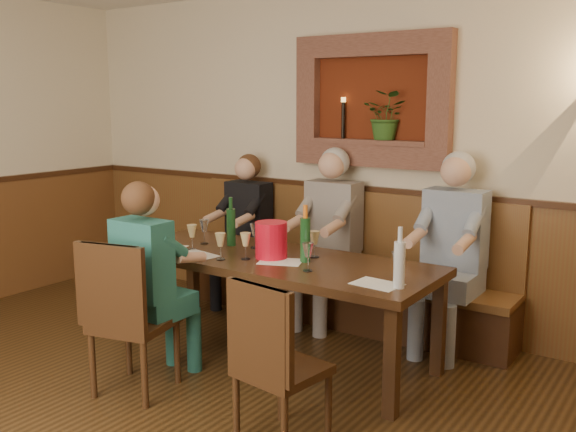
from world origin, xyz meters
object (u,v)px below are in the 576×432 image
at_px(dining_table, 273,267).
at_px(chair_near_right, 280,397).
at_px(wine_bottle_green_a, 305,239).
at_px(water_bottle, 399,263).
at_px(person_chair_front, 154,300).
at_px(chair_near_left, 134,348).
at_px(person_bench_left, 243,244).
at_px(person_bench_right, 449,270).
at_px(wine_bottle_green_b, 231,226).
at_px(person_bench_mid, 327,252).
at_px(spittoon_bucket, 271,240).
at_px(bench, 337,283).

xyz_separation_m(dining_table, chair_near_right, (0.74, -0.97, -0.40)).
relative_size(wine_bottle_green_a, water_bottle, 1.07).
xyz_separation_m(dining_table, person_chair_front, (-0.40, -0.78, -0.12)).
distance_m(chair_near_left, wine_bottle_green_a, 1.35).
relative_size(person_bench_left, person_chair_front, 1.02).
height_order(chair_near_right, wine_bottle_green_a, wine_bottle_green_a).
relative_size(person_bench_right, wine_bottle_green_b, 3.96).
distance_m(person_bench_mid, water_bottle, 1.55).
relative_size(person_bench_left, person_bench_right, 0.93).
relative_size(person_chair_front, water_bottle, 3.65).
bearing_deg(spittoon_bucket, wine_bottle_green_a, 9.62).
distance_m(chair_near_left, wine_bottle_green_b, 1.26).
bearing_deg(spittoon_bucket, person_bench_right, 40.98).
xyz_separation_m(chair_near_right, person_chair_front, (-1.15, 0.20, 0.28)).
xyz_separation_m(chair_near_left, chair_near_right, (1.14, 0.00, -0.02)).
xyz_separation_m(chair_near_left, person_bench_mid, (0.36, 1.81, 0.32)).
height_order(bench, person_bench_mid, person_bench_mid).
xyz_separation_m(bench, person_chair_front, (-0.40, -1.72, 0.23)).
height_order(chair_near_left, person_chair_front, person_chair_front).
bearing_deg(person_bench_mid, spittoon_bucket, -86.78).
bearing_deg(chair_near_right, person_bench_mid, 121.31).
relative_size(spittoon_bucket, water_bottle, 0.70).
height_order(spittoon_bucket, wine_bottle_green_b, wine_bottle_green_b).
relative_size(bench, wine_bottle_green_b, 7.97).
distance_m(person_bench_right, water_bottle, 1.08).
bearing_deg(person_bench_left, dining_table, -42.04).
relative_size(bench, spittoon_bucket, 11.57).
bearing_deg(water_bottle, chair_near_right, -113.09).
height_order(person_bench_left, wine_bottle_green_a, person_bench_left).
bearing_deg(wine_bottle_green_a, chair_near_right, -64.32).
height_order(person_bench_left, person_bench_right, person_bench_right).
bearing_deg(chair_near_left, wine_bottle_green_a, 43.00).
bearing_deg(wine_bottle_green_b, chair_near_right, -41.87).
bearing_deg(chair_near_right, person_bench_left, 140.66).
height_order(chair_near_right, spittoon_bucket, spittoon_bucket).
xyz_separation_m(person_bench_left, wine_bottle_green_a, (1.20, -0.83, 0.35)).
distance_m(person_chair_front, wine_bottle_green_a, 1.10).
bearing_deg(chair_near_right, dining_table, 135.30).
xyz_separation_m(dining_table, wine_bottle_green_b, (-0.48, 0.12, 0.23)).
distance_m(chair_near_right, wine_bottle_green_b, 1.76).
bearing_deg(chair_near_right, wine_bottle_green_b, 146.09).
relative_size(bench, person_chair_front, 2.21).
distance_m(dining_table, wine_bottle_green_b, 0.54).
distance_m(person_bench_left, person_bench_mid, 0.89).
bearing_deg(chair_near_left, spittoon_bucket, 53.59).
bearing_deg(wine_bottle_green_a, person_chair_front, -130.26).
xyz_separation_m(person_bench_mid, person_chair_front, (-0.37, -1.62, -0.05)).
bearing_deg(chair_near_right, person_bench_right, 89.68).
xyz_separation_m(person_bench_right, person_chair_front, (-1.41, -1.62, -0.06)).
distance_m(dining_table, person_chair_front, 0.89).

